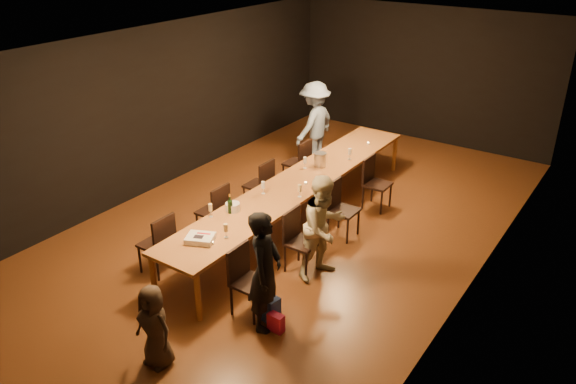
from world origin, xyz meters
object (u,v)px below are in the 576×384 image
Objects in this scene: woman_birthday at (265,271)px; child at (154,326)px; table at (299,184)px; champagne_bottle at (230,204)px; chair_right_0 at (251,282)px; chair_left_3 at (297,163)px; man_blue at (314,124)px; chair_right_1 at (302,242)px; ice_bucket at (320,159)px; chair_left_1 at (212,211)px; woman_tan at (324,227)px; plate_stack at (233,207)px; chair_left_0 at (156,243)px; birthday_cake at (200,239)px; chair_right_3 at (378,184)px; chair_left_2 at (258,184)px; chair_right_2 at (344,210)px.

child is (-0.62, -1.25, -0.28)m from woman_birthday.
table is 1.53m from champagne_bottle.
chair_right_0 and chair_left_3 have the same top height.
champagne_bottle is at bearing 15.24° from man_blue.
ice_bucket is (-0.90, 1.94, 0.41)m from chair_right_1.
chair_left_1 is at bearing -125.22° from chair_right_0.
woman_tan is 1.41m from plate_stack.
man_blue is (-0.30, 4.71, 0.40)m from chair_left_0.
woman_birthday reaches higher than champagne_bottle.
woman_tan is at bearing 15.50° from champagne_bottle.
table is at bearing -160.50° from chair_right_0.
chair_right_0 is at bearing -177.13° from woman_tan.
birthday_cake is at bearing -86.67° from chair_left_0.
chair_right_1 is 4.32× the size of plate_stack.
chair_right_3 is at bearing -35.31° from chair_left_1.
woman_tan is 1.70m from birthday_cake.
chair_right_0 and chair_left_2 have the same top height.
child is (1.38, -2.54, 0.05)m from chair_left_1.
chair_right_1 is 3.06× the size of champagne_bottle.
champagne_bottle reaches higher than chair_right_1.
chair_right_1 is at bearing 85.08° from child.
chair_left_3 is 2.72m from plate_stack.
man_blue is 1.68× the size of child.
birthday_cake is at bearing 152.41° from woman_tan.
ice_bucket is (-1.20, 1.86, 0.10)m from woman_tan.
chair_right_0 is at bearing -27.49° from birthday_cake.
table is at bearing -90.00° from chair_right_2.
chair_right_1 is at bearing -144.69° from chair_left_3.
chair_right_1 is 1.48m from birthday_cake.
table is 2.35m from birthday_cake.
child is at bearing -134.05° from chair_left_0.
champagne_bottle reaches higher than chair_right_0.
plate_stack reaches higher than table.
champagne_bottle is (-1.06, 0.90, 0.44)m from chair_right_0.
chair_left_0 is 2.40m from chair_left_2.
chair_right_3 is 4.95m from child.
chair_right_1 is 4.06m from man_blue.
table is 1.45m from plate_stack.
champagne_bottle is 1.26× the size of ice_bucket.
table is at bearing 81.95° from champagne_bottle.
table is 6.45× the size of chair_left_2.
chair_left_0 is 3.60m from chair_left_3.
woman_tan reaches higher than chair_left_3.
chair_left_1 is at bearing -54.78° from chair_right_2.
chair_right_3 is at bearing 67.60° from plate_stack.
chair_right_0 is 1.46m from champagne_bottle.
chair_right_2 is at bearing -90.00° from chair_left_2.
chair_right_3 is 2.86m from plate_stack.
champagne_bottle is at bearing -157.00° from chair_left_2.
champagne_bottle is at bearing -35.28° from chair_right_2.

